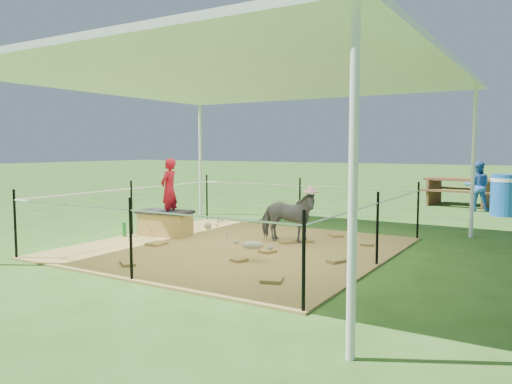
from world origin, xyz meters
The scene contains 14 objects.
ground centered at (0.00, 0.00, 0.00)m, with size 90.00×90.00×0.00m, color #2D5919.
hay_patch centered at (0.00, 0.00, 0.01)m, with size 4.60×4.60×0.03m, color brown.
canopy_tent centered at (0.00, 0.00, 2.69)m, with size 6.30×6.30×2.90m.
rope_fence centered at (0.00, 0.00, 0.64)m, with size 4.54×4.54×1.00m.
straw_bale centered at (-1.65, 0.21, 0.23)m, with size 0.89×0.45×0.40m, color olive.
dark_cloth centered at (-1.65, 0.21, 0.45)m, with size 0.95×0.50×0.05m, color black.
woman centered at (-1.55, 0.21, 0.96)m, with size 0.39×0.26×1.07m, color #B11123.
green_bottle centered at (-2.20, -0.24, 0.15)m, with size 0.07×0.07×0.25m, color #1C7E2F.
pony centered at (0.51, 0.75, 0.45)m, with size 0.45×1.00×0.84m, color #4C4C51.
pink_hat centered at (0.51, 0.75, 0.93)m, with size 0.26×0.26×0.12m, color pink.
foal centered at (0.72, -0.68, 0.27)m, with size 0.86×0.48×0.48m, color #C8B392, non-canonical shape.
trash_barrel centered at (3.24, 6.45, 0.48)m, with size 0.62×0.62×0.97m, color #1753AF.
picnic_table_near centered at (2.00, 8.16, 0.38)m, with size 1.81×1.31×0.75m, color #50351B.
distant_person centered at (2.57, 7.10, 0.63)m, with size 0.61×0.47×1.25m, color #3269BC.
Camera 1 is at (4.26, -6.45, 1.57)m, focal length 35.00 mm.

